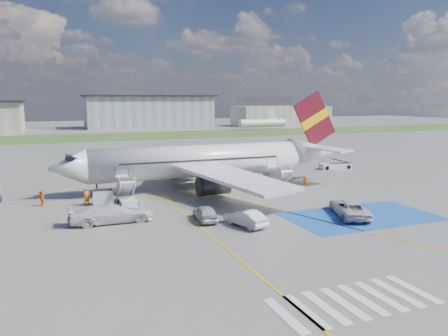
{
  "coord_description": "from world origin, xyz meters",
  "views": [
    {
      "loc": [
        -16.51,
        -36.0,
        10.81
      ],
      "look_at": [
        0.68,
        7.13,
        3.5
      ],
      "focal_mm": 35.0,
      "sensor_mm": 36.0,
      "label": 1
    }
  ],
  "objects_px": {
    "car_silver_a": "(205,213)",
    "car_silver_b": "(245,218)",
    "van_white_a": "(349,205)",
    "belt_loader": "(336,166)",
    "airliner": "(210,160)",
    "van_white_b": "(111,211)",
    "gpu_cart": "(103,198)"
  },
  "relations": [
    {
      "from": "gpu_cart",
      "to": "belt_loader",
      "type": "relative_size",
      "value": 0.38
    },
    {
      "from": "gpu_cart",
      "to": "van_white_b",
      "type": "distance_m",
      "value": 7.1
    },
    {
      "from": "airliner",
      "to": "car_silver_a",
      "type": "xyz_separation_m",
      "value": [
        -5.47,
        -13.94,
        -2.69
      ]
    },
    {
      "from": "car_silver_a",
      "to": "van_white_a",
      "type": "distance_m",
      "value": 13.58
    },
    {
      "from": "airliner",
      "to": "van_white_a",
      "type": "bearing_deg",
      "value": -66.02
    },
    {
      "from": "gpu_cart",
      "to": "airliner",
      "type": "bearing_deg",
      "value": 23.78
    },
    {
      "from": "van_white_b",
      "to": "belt_loader",
      "type": "bearing_deg",
      "value": -63.63
    },
    {
      "from": "airliner",
      "to": "gpu_cart",
      "type": "relative_size",
      "value": 17.33
    },
    {
      "from": "gpu_cart",
      "to": "car_silver_b",
      "type": "bearing_deg",
      "value": -44.27
    },
    {
      "from": "van_white_b",
      "to": "airliner",
      "type": "bearing_deg",
      "value": -49.07
    },
    {
      "from": "car_silver_b",
      "to": "van_white_a",
      "type": "xyz_separation_m",
      "value": [
        10.48,
        -0.45,
        0.29
      ]
    },
    {
      "from": "gpu_cart",
      "to": "car_silver_a",
      "type": "height_order",
      "value": "gpu_cart"
    },
    {
      "from": "airliner",
      "to": "car_silver_a",
      "type": "height_order",
      "value": "airliner"
    },
    {
      "from": "car_silver_a",
      "to": "van_white_a",
      "type": "height_order",
      "value": "van_white_a"
    },
    {
      "from": "airliner",
      "to": "van_white_b",
      "type": "relative_size",
      "value": 6.63
    },
    {
      "from": "van_white_a",
      "to": "car_silver_b",
      "type": "bearing_deg",
      "value": 19.68
    },
    {
      "from": "car_silver_a",
      "to": "car_silver_b",
      "type": "height_order",
      "value": "car_silver_b"
    },
    {
      "from": "airliner",
      "to": "van_white_b",
      "type": "bearing_deg",
      "value": -139.31
    },
    {
      "from": "airliner",
      "to": "van_white_b",
      "type": "xyz_separation_m",
      "value": [
        -13.39,
        -11.51,
        -2.31
      ]
    },
    {
      "from": "van_white_a",
      "to": "airliner",
      "type": "bearing_deg",
      "value": -43.89
    },
    {
      "from": "airliner",
      "to": "car_silver_b",
      "type": "distance_m",
      "value": 17.27
    },
    {
      "from": "gpu_cart",
      "to": "van_white_a",
      "type": "distance_m",
      "value": 24.63
    },
    {
      "from": "belt_loader",
      "to": "airliner",
      "type": "bearing_deg",
      "value": -159.38
    },
    {
      "from": "gpu_cart",
      "to": "belt_loader",
      "type": "height_order",
      "value": "gpu_cart"
    },
    {
      "from": "belt_loader",
      "to": "van_white_a",
      "type": "distance_m",
      "value": 28.61
    },
    {
      "from": "car_silver_a",
      "to": "van_white_a",
      "type": "bearing_deg",
      "value": 170.78
    },
    {
      "from": "gpu_cart",
      "to": "car_silver_b",
      "type": "relative_size",
      "value": 0.49
    },
    {
      "from": "gpu_cart",
      "to": "car_silver_a",
      "type": "relative_size",
      "value": 0.52
    },
    {
      "from": "airliner",
      "to": "gpu_cart",
      "type": "xyz_separation_m",
      "value": [
        -13.32,
        -4.42,
        -2.64
      ]
    },
    {
      "from": "car_silver_a",
      "to": "van_white_a",
      "type": "relative_size",
      "value": 0.77
    },
    {
      "from": "airliner",
      "to": "van_white_a",
      "type": "height_order",
      "value": "airliner"
    },
    {
      "from": "car_silver_a",
      "to": "van_white_b",
      "type": "distance_m",
      "value": 8.29
    }
  ]
}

